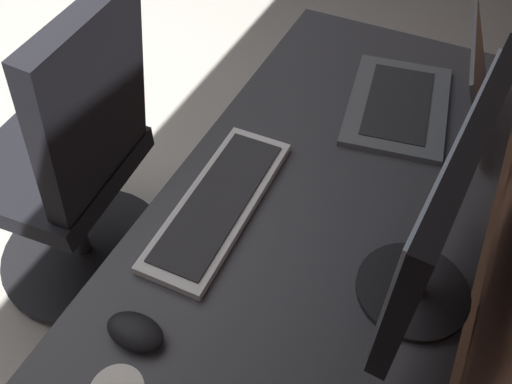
% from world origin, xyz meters
% --- Properties ---
extents(desk, '(1.80, 0.63, 0.73)m').
position_xyz_m(desk, '(0.38, 1.68, 0.65)').
color(desk, '#38383D').
rests_on(desk, ground).
extents(monitor_primary, '(0.46, 0.20, 0.39)m').
position_xyz_m(monitor_primary, '(0.29, 1.89, 0.96)').
color(monitor_primary, black).
rests_on(monitor_primary, desk).
extents(laptop_left, '(0.39, 0.36, 0.22)m').
position_xyz_m(laptop_left, '(-0.20, 1.80, 0.78)').
color(laptop_left, '#595B60').
rests_on(laptop_left, desk).
extents(keyboard_main, '(0.42, 0.15, 0.02)m').
position_xyz_m(keyboard_main, '(0.27, 1.49, 0.74)').
color(keyboard_main, silver).
rests_on(keyboard_main, desk).
extents(mouse_main, '(0.06, 0.10, 0.03)m').
position_xyz_m(mouse_main, '(0.58, 1.50, 0.75)').
color(mouse_main, black).
rests_on(mouse_main, desk).
extents(office_chair, '(0.56, 0.57, 0.97)m').
position_xyz_m(office_chair, '(0.14, 0.94, 0.46)').
color(office_chair, black).
rests_on(office_chair, ground).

